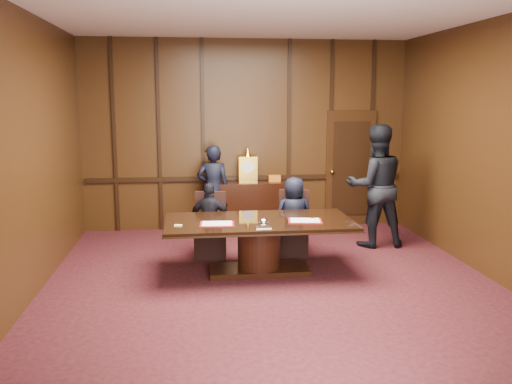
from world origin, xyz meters
TOP-DOWN VIEW (x-y plane):
  - room at (0.07, 0.14)m, footprint 7.00×7.04m
  - sideboard at (0.00, 3.26)m, footprint 1.60×0.45m
  - conference_table at (-0.11, 0.75)m, footprint 2.62×1.32m
  - folder_left at (-0.71, 0.55)m, footprint 0.48×0.36m
  - folder_right at (0.51, 0.60)m, footprint 0.50×0.39m
  - inkstand at (-0.11, 0.30)m, footprint 0.20×0.14m
  - notepad at (-1.23, 0.54)m, footprint 0.11×0.09m
  - chair_left at (-0.76, 1.62)m, footprint 0.52×0.52m
  - chair_right at (0.54, 1.62)m, footprint 0.58×0.58m
  - signatory_left at (-0.76, 1.55)m, footprint 0.73×0.43m
  - signatory_right at (0.54, 1.55)m, footprint 0.63×0.42m
  - witness_left at (-0.64, 3.10)m, footprint 0.63×0.45m
  - witness_right at (1.97, 1.93)m, footprint 0.99×0.78m

SIDE VIEW (x-z plane):
  - chair_left at x=-0.76m, z-range -0.20..0.79m
  - chair_right at x=0.54m, z-range -0.20..0.79m
  - sideboard at x=0.00m, z-range -0.28..1.26m
  - conference_table at x=-0.11m, z-range 0.13..0.89m
  - signatory_left at x=-0.76m, z-range 0.00..1.17m
  - signatory_right at x=0.54m, z-range 0.00..1.24m
  - notepad at x=-1.23m, z-range 0.76..0.77m
  - folder_left at x=-0.71m, z-range 0.76..0.78m
  - folder_right at x=0.51m, z-range 0.76..0.78m
  - witness_left at x=-0.64m, z-range 0.00..1.62m
  - inkstand at x=-0.11m, z-range 0.76..0.87m
  - witness_right at x=1.97m, z-range 0.00..2.02m
  - room at x=0.07m, z-range -0.03..3.47m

